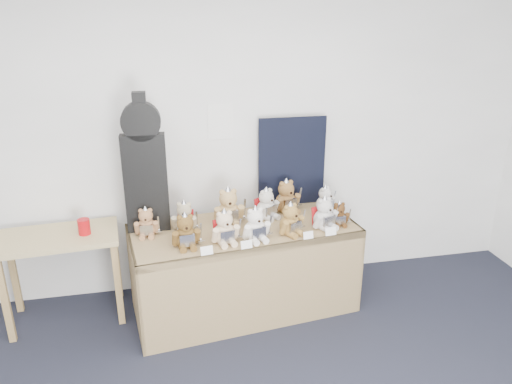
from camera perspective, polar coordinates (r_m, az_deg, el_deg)
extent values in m
plane|color=white|center=(4.18, -7.17, 5.95)|extent=(6.00, 0.00, 6.00)
cube|color=white|center=(4.16, -4.09, 8.02)|extent=(0.21, 0.00, 0.30)
cube|color=olive|center=(3.99, -1.41, -4.43)|extent=(1.86, 0.95, 0.06)
cube|color=olive|center=(3.85, 0.29, -11.23)|extent=(1.77, 0.24, 0.74)
cube|color=olive|center=(4.01, -13.67, -10.47)|extent=(0.11, 0.74, 0.74)
cube|color=olive|center=(4.45, 9.59, -6.76)|extent=(0.11, 0.74, 0.74)
cube|color=tan|center=(4.15, -21.66, -4.85)|extent=(0.92, 0.56, 0.04)
cube|color=olive|center=(4.20, -26.72, -11.09)|extent=(0.05, 0.05, 0.70)
cube|color=olive|center=(4.56, -25.94, -8.40)|extent=(0.05, 0.05, 0.70)
cube|color=olive|center=(4.11, -15.49, -10.18)|extent=(0.05, 0.05, 0.70)
cube|color=olive|center=(4.47, -15.67, -7.50)|extent=(0.05, 0.05, 0.70)
cube|color=black|center=(3.88, -12.46, 0.97)|extent=(0.33, 0.11, 0.77)
cylinder|color=black|center=(3.75, -13.03, 7.90)|extent=(0.29, 0.11, 0.29)
cube|color=black|center=(3.72, -13.18, 9.63)|extent=(0.10, 0.09, 0.19)
cube|color=black|center=(4.30, 4.12, 3.45)|extent=(0.58, 0.03, 0.78)
cylinder|color=#B80C11|center=(4.06, -19.06, -3.77)|extent=(0.09, 0.09, 0.12)
ellipsoid|color=brown|center=(3.69, -8.01, -5.13)|extent=(0.18, 0.16, 0.17)
sphere|color=brown|center=(3.64, -8.10, -3.55)|extent=(0.12, 0.12, 0.12)
cylinder|color=brown|center=(3.60, -7.97, -4.02)|extent=(0.05, 0.03, 0.05)
sphere|color=black|center=(3.58, -7.92, -4.14)|extent=(0.02, 0.02, 0.02)
sphere|color=brown|center=(3.61, -8.77, -2.93)|extent=(0.04, 0.04, 0.04)
sphere|color=brown|center=(3.62, -7.52, -2.79)|extent=(0.04, 0.04, 0.04)
cylinder|color=brown|center=(3.66, -9.21, -5.29)|extent=(0.05, 0.10, 0.13)
cylinder|color=brown|center=(3.67, -6.74, -5.02)|extent=(0.05, 0.10, 0.13)
cylinder|color=brown|center=(3.65, -8.42, -6.27)|extent=(0.06, 0.11, 0.05)
cylinder|color=brown|center=(3.66, -7.25, -6.13)|extent=(0.06, 0.11, 0.05)
cube|color=white|center=(3.63, -7.86, -5.51)|extent=(0.11, 0.03, 0.09)
cone|color=white|center=(3.62, -8.14, -2.80)|extent=(0.10, 0.10, 0.08)
cube|color=white|center=(3.66, -6.33, -4.70)|extent=(0.02, 0.04, 0.18)
cube|color=white|center=(3.69, -6.29, -5.64)|extent=(0.05, 0.01, 0.01)
ellipsoid|color=beige|center=(3.71, -3.60, -4.75)|extent=(0.19, 0.17, 0.17)
sphere|color=beige|center=(3.66, -3.64, -3.17)|extent=(0.12, 0.12, 0.12)
cylinder|color=beige|center=(3.62, -3.37, -3.62)|extent=(0.06, 0.04, 0.05)
sphere|color=black|center=(3.61, -3.27, -3.73)|extent=(0.02, 0.02, 0.02)
sphere|color=beige|center=(3.63, -4.26, -2.57)|extent=(0.04, 0.04, 0.04)
sphere|color=beige|center=(3.66, -3.06, -2.38)|extent=(0.04, 0.04, 0.04)
cylinder|color=beige|center=(3.67, -4.69, -4.97)|extent=(0.06, 0.10, 0.13)
cylinder|color=beige|center=(3.71, -2.32, -4.57)|extent=(0.06, 0.10, 0.13)
cylinder|color=beige|center=(3.67, -3.85, -5.90)|extent=(0.07, 0.12, 0.05)
cylinder|color=beige|center=(3.69, -2.73, -5.70)|extent=(0.07, 0.12, 0.05)
cube|color=white|center=(3.65, -3.27, -5.11)|extent=(0.11, 0.04, 0.09)
cone|color=white|center=(3.64, -3.66, -2.41)|extent=(0.11, 0.11, 0.08)
cube|color=white|center=(3.70, -1.89, -4.23)|extent=(0.02, 0.04, 0.18)
cube|color=white|center=(3.73, -1.88, -5.17)|extent=(0.05, 0.02, 0.01)
cube|color=maroon|center=(3.76, -3.92, -4.19)|extent=(0.14, 0.06, 0.15)
ellipsoid|color=white|center=(3.75, -0.08, -4.41)|extent=(0.20, 0.18, 0.17)
sphere|color=white|center=(3.70, -0.08, -2.83)|extent=(0.12, 0.12, 0.12)
cylinder|color=white|center=(3.66, 0.26, -3.27)|extent=(0.06, 0.04, 0.05)
sphere|color=black|center=(3.65, 0.38, -3.38)|extent=(0.02, 0.02, 0.02)
sphere|color=white|center=(3.67, -0.66, -2.24)|extent=(0.04, 0.04, 0.04)
sphere|color=white|center=(3.70, 0.49, -2.03)|extent=(0.04, 0.04, 0.04)
cylinder|color=white|center=(3.70, -1.09, -4.64)|extent=(0.07, 0.10, 0.13)
cylinder|color=white|center=(3.76, 1.18, -4.20)|extent=(0.07, 0.10, 0.13)
cylinder|color=white|center=(3.71, -0.25, -5.55)|extent=(0.07, 0.12, 0.05)
cylinder|color=white|center=(3.74, 0.83, -5.33)|extent=(0.07, 0.12, 0.05)
cube|color=white|center=(3.70, 0.34, -4.75)|extent=(0.11, 0.04, 0.09)
cone|color=white|center=(3.68, -0.08, -2.07)|extent=(0.11, 0.11, 0.08)
cube|color=white|center=(3.75, 1.62, -3.86)|extent=(0.02, 0.04, 0.18)
cube|color=white|center=(3.78, 1.61, -4.79)|extent=(0.05, 0.02, 0.01)
ellipsoid|color=olive|center=(3.85, 3.91, -3.80)|extent=(0.21, 0.20, 0.16)
sphere|color=olive|center=(3.81, 3.95, -2.30)|extent=(0.12, 0.12, 0.12)
cylinder|color=olive|center=(3.77, 4.46, -2.67)|extent=(0.06, 0.05, 0.05)
sphere|color=black|center=(3.76, 4.64, -2.75)|extent=(0.02, 0.02, 0.02)
sphere|color=olive|center=(3.76, 3.52, -1.78)|extent=(0.04, 0.04, 0.04)
sphere|color=olive|center=(3.81, 4.41, -1.50)|extent=(0.04, 0.04, 0.04)
cylinder|color=olive|center=(3.79, 3.22, -4.10)|extent=(0.08, 0.10, 0.12)
cylinder|color=olive|center=(3.88, 4.98, -3.49)|extent=(0.08, 0.10, 0.12)
cylinder|color=olive|center=(3.81, 4.04, -4.87)|extent=(0.09, 0.12, 0.05)
cylinder|color=olive|center=(3.85, 4.87, -4.58)|extent=(0.09, 0.12, 0.05)
cube|color=white|center=(3.81, 4.55, -4.07)|extent=(0.10, 0.06, 0.09)
cone|color=white|center=(3.79, 3.97, -1.58)|extent=(0.10, 0.10, 0.08)
cube|color=white|center=(3.88, 5.39, -3.12)|extent=(0.03, 0.04, 0.17)
cube|color=white|center=(3.91, 5.36, -4.01)|extent=(0.05, 0.03, 0.01)
ellipsoid|color=beige|center=(3.98, 7.76, -3.10)|extent=(0.21, 0.19, 0.17)
sphere|color=beige|center=(3.93, 7.83, -1.60)|extent=(0.12, 0.12, 0.12)
cylinder|color=beige|center=(3.90, 8.33, -1.98)|extent=(0.06, 0.04, 0.05)
sphere|color=black|center=(3.89, 8.51, -2.06)|extent=(0.02, 0.02, 0.02)
sphere|color=beige|center=(3.89, 7.42, -1.08)|extent=(0.04, 0.04, 0.04)
sphere|color=beige|center=(3.94, 8.31, -0.83)|extent=(0.04, 0.04, 0.04)
cylinder|color=beige|center=(3.91, 7.07, -3.36)|extent=(0.08, 0.10, 0.13)
cylinder|color=beige|center=(4.01, 8.82, -2.83)|extent=(0.08, 0.10, 0.13)
cylinder|color=beige|center=(3.93, 7.86, -4.15)|extent=(0.09, 0.12, 0.05)
cylinder|color=beige|center=(3.98, 8.69, -3.89)|extent=(0.09, 0.12, 0.05)
cube|color=white|center=(3.93, 8.38, -3.37)|extent=(0.11, 0.06, 0.09)
cone|color=white|center=(3.91, 7.87, -0.90)|extent=(0.10, 0.10, 0.08)
cube|color=white|center=(4.00, 9.23, -2.47)|extent=(0.03, 0.04, 0.18)
cube|color=white|center=(4.03, 9.18, -3.35)|extent=(0.05, 0.02, 0.01)
cube|color=maroon|center=(4.01, 7.18, -2.63)|extent=(0.14, 0.08, 0.15)
ellipsoid|color=#4F331B|center=(4.06, 9.42, -2.97)|extent=(0.13, 0.11, 0.13)
sphere|color=#4F331B|center=(4.02, 9.49, -1.86)|extent=(0.09, 0.09, 0.09)
cylinder|color=#4F331B|center=(3.99, 9.66, -2.17)|extent=(0.04, 0.02, 0.04)
sphere|color=black|center=(3.98, 9.73, -2.25)|extent=(0.01, 0.01, 0.01)
sphere|color=#4F331B|center=(4.00, 9.11, -1.41)|extent=(0.03, 0.03, 0.03)
sphere|color=#4F331B|center=(4.02, 9.93, -1.36)|extent=(0.03, 0.03, 0.03)
cylinder|color=#4F331B|center=(4.02, 8.68, -3.04)|extent=(0.04, 0.07, 0.10)
cylinder|color=#4F331B|center=(4.06, 10.31, -2.91)|extent=(0.04, 0.07, 0.10)
cylinder|color=#4F331B|center=(4.02, 9.20, -3.72)|extent=(0.04, 0.08, 0.04)
cylinder|color=#4F331B|center=(4.04, 9.97, -3.66)|extent=(0.04, 0.08, 0.04)
cube|color=white|center=(4.01, 9.64, -3.21)|extent=(0.08, 0.02, 0.07)
cone|color=white|center=(4.01, 9.53, -1.34)|extent=(0.08, 0.08, 0.06)
cube|color=white|center=(4.05, 10.62, -2.70)|extent=(0.01, 0.03, 0.13)
cube|color=white|center=(4.07, 10.57, -3.35)|extent=(0.04, 0.01, 0.01)
ellipsoid|color=tan|center=(3.94, -8.13, -3.45)|extent=(0.18, 0.16, 0.16)
sphere|color=tan|center=(3.89, -8.21, -2.03)|extent=(0.12, 0.12, 0.12)
cylinder|color=tan|center=(3.85, -8.29, -2.44)|extent=(0.05, 0.04, 0.05)
sphere|color=black|center=(3.84, -8.33, -2.54)|extent=(0.02, 0.02, 0.02)
sphere|color=tan|center=(3.88, -8.80, -1.42)|extent=(0.04, 0.04, 0.04)
sphere|color=tan|center=(3.87, -7.69, -1.42)|extent=(0.04, 0.04, 0.04)
cylinder|color=tan|center=(3.93, -9.26, -3.46)|extent=(0.06, 0.09, 0.12)
cylinder|color=tan|center=(3.91, -7.08, -3.47)|extent=(0.06, 0.09, 0.12)
cylinder|color=tan|center=(3.91, -8.72, -4.38)|extent=(0.07, 0.11, 0.05)
cylinder|color=tan|center=(3.90, -7.68, -4.39)|extent=(0.07, 0.11, 0.05)
cube|color=white|center=(3.88, -8.25, -3.77)|extent=(0.10, 0.04, 0.09)
cone|color=white|center=(3.87, -8.25, -1.37)|extent=(0.10, 0.10, 0.08)
cube|color=white|center=(3.88, -6.77, -3.22)|extent=(0.02, 0.04, 0.17)
cube|color=white|center=(3.91, -6.73, -4.07)|extent=(0.05, 0.02, 0.01)
cube|color=maroon|center=(3.98, -8.03, -2.94)|extent=(0.13, 0.05, 0.14)
ellipsoid|color=tan|center=(4.01, -3.16, -2.50)|extent=(0.20, 0.18, 0.20)
sphere|color=tan|center=(3.96, -3.20, -0.75)|extent=(0.15, 0.15, 0.15)
cylinder|color=tan|center=(3.91, -3.03, -1.22)|extent=(0.06, 0.03, 0.06)
sphere|color=black|center=(3.89, -2.97, -1.34)|extent=(0.02, 0.02, 0.02)
sphere|color=tan|center=(3.93, -3.89, -0.04)|extent=(0.05, 0.05, 0.05)
sphere|color=tan|center=(3.95, -2.55, 0.08)|extent=(0.05, 0.05, 0.05)
cylinder|color=tan|center=(3.97, -4.43, -2.64)|extent=(0.06, 0.11, 0.15)
cylinder|color=tan|center=(4.00, -1.78, -2.38)|extent=(0.06, 0.11, 0.15)
cylinder|color=tan|center=(3.97, -3.59, -3.70)|extent=(0.06, 0.13, 0.06)
cylinder|color=tan|center=(3.98, -2.33, -3.57)|extent=(0.06, 0.13, 0.06)
cube|color=white|center=(3.94, -2.95, -2.87)|extent=(0.13, 0.03, 0.11)
cone|color=white|center=(3.94, -3.22, 0.08)|extent=(0.12, 0.12, 0.09)
cube|color=white|center=(3.98, -1.32, -2.03)|extent=(0.02, 0.05, 0.21)
cube|color=white|center=(4.02, -1.31, -3.07)|extent=(0.06, 0.01, 0.01)
ellipsoid|color=beige|center=(4.12, 1.16, -2.01)|extent=(0.22, 0.21, 0.17)
sphere|color=beige|center=(4.08, 1.17, -0.57)|extent=(0.12, 0.12, 0.12)
cylinder|color=beige|center=(4.05, 1.67, -0.90)|extent=(0.06, 0.05, 0.05)
sphere|color=black|center=(4.03, 1.85, -0.97)|extent=(0.02, 0.02, 0.02)
sphere|color=beige|center=(4.04, 0.76, -0.08)|extent=(0.04, 0.04, 0.04)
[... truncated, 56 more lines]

